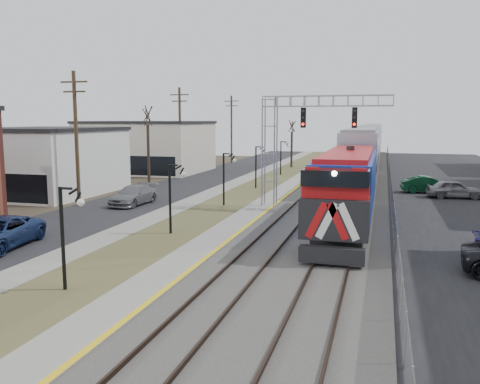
% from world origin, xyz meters
% --- Properties ---
extents(street_west, '(7.00, 120.00, 0.04)m').
position_xyz_m(street_west, '(-11.50, 35.00, 0.02)').
color(street_west, black).
rests_on(street_west, ground).
extents(sidewalk, '(2.00, 120.00, 0.08)m').
position_xyz_m(sidewalk, '(-7.00, 35.00, 0.04)').
color(sidewalk, gray).
rests_on(sidewalk, ground).
extents(grass_median, '(4.00, 120.00, 0.06)m').
position_xyz_m(grass_median, '(-4.00, 35.00, 0.03)').
color(grass_median, '#4D512B').
rests_on(grass_median, ground).
extents(platform, '(2.00, 120.00, 0.24)m').
position_xyz_m(platform, '(-1.00, 35.00, 0.12)').
color(platform, gray).
rests_on(platform, ground).
extents(ballast_bed, '(8.00, 120.00, 0.20)m').
position_xyz_m(ballast_bed, '(4.00, 35.00, 0.10)').
color(ballast_bed, '#595651').
rests_on(ballast_bed, ground).
extents(platform_edge, '(0.24, 120.00, 0.01)m').
position_xyz_m(platform_edge, '(-0.12, 35.00, 0.24)').
color(platform_edge, gold).
rests_on(platform_edge, platform).
extents(track_near, '(1.58, 120.00, 0.15)m').
position_xyz_m(track_near, '(2.00, 35.00, 0.28)').
color(track_near, '#2D2119').
rests_on(track_near, ballast_bed).
extents(track_far, '(1.58, 120.00, 0.15)m').
position_xyz_m(track_far, '(5.50, 35.00, 0.28)').
color(track_far, '#2D2119').
rests_on(track_far, ballast_bed).
extents(train, '(3.00, 85.85, 5.33)m').
position_xyz_m(train, '(5.50, 57.77, 2.92)').
color(train, '#13319F').
rests_on(train, ground).
extents(signal_gantry, '(9.00, 1.07, 8.15)m').
position_xyz_m(signal_gantry, '(1.22, 27.99, 5.59)').
color(signal_gantry, gray).
rests_on(signal_gantry, ground).
extents(lampposts, '(0.14, 62.14, 4.00)m').
position_xyz_m(lampposts, '(-4.00, 18.29, 2.00)').
color(lampposts, black).
rests_on(lampposts, ground).
extents(utility_poles, '(0.28, 80.28, 10.00)m').
position_xyz_m(utility_poles, '(-14.50, 25.00, 5.00)').
color(utility_poles, '#4C3823').
rests_on(utility_poles, ground).
extents(fence, '(0.04, 120.00, 1.60)m').
position_xyz_m(fence, '(8.20, 35.00, 0.80)').
color(fence, gray).
rests_on(fence, ground).
extents(bare_trees, '(12.30, 42.30, 5.95)m').
position_xyz_m(bare_trees, '(-12.66, 38.91, 2.70)').
color(bare_trees, '#382D23').
rests_on(bare_trees, ground).
extents(car_lot_e, '(4.57, 2.20, 1.51)m').
position_xyz_m(car_lot_e, '(13.23, 36.66, 0.75)').
color(car_lot_e, gray).
rests_on(car_lot_e, ground).
extents(car_lot_f, '(4.64, 2.08, 1.48)m').
position_xyz_m(car_lot_f, '(11.35, 39.26, 0.74)').
color(car_lot_f, '#0B371E').
rests_on(car_lot_f, ground).
extents(car_street_b, '(2.24, 5.10, 1.46)m').
position_xyz_m(car_street_b, '(-10.77, 26.51, 0.73)').
color(car_street_b, slate).
rests_on(car_street_b, ground).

